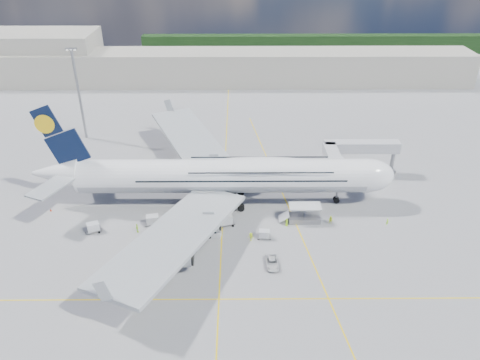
{
  "coord_description": "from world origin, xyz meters",
  "views": [
    {
      "loc": [
        3.11,
        -77.64,
        55.34
      ],
      "look_at": [
        3.69,
        8.0,
        6.85
      ],
      "focal_mm": 35.0,
      "sensor_mm": 36.0,
      "label": 1
    }
  ],
  "objects_px": {
    "cone_wing_left_inner": "(214,166)",
    "cone_wing_right_outer": "(157,262)",
    "cargo_loader": "(303,215)",
    "service_van": "(272,263)",
    "cone_tail": "(51,210)",
    "dolly_nose_far": "(264,234)",
    "dolly_row_c": "(167,253)",
    "dolly_row_a": "(93,227)",
    "baggage_tug": "(214,234)",
    "dolly_nose_near": "(226,220)",
    "dolly_back": "(133,256)",
    "cone_nose": "(388,184)",
    "crew_tug": "(251,237)",
    "cone_wing_right_inner": "(180,263)",
    "cone_wing_left_outer": "(207,150)",
    "dolly_row_b": "(153,220)",
    "catering_truck_outer": "(179,125)",
    "light_mast": "(79,93)",
    "crew_nose": "(387,222)",
    "crew_van": "(287,222)",
    "airliner": "(224,175)",
    "jet_bridge": "(351,153)",
    "crew_wing": "(137,228)",
    "crew_loader": "(331,220)",
    "catering_truck_inner": "(211,172)"
  },
  "relations": [
    {
      "from": "baggage_tug",
      "to": "crew_loader",
      "type": "xyz_separation_m",
      "value": [
        23.69,
        4.34,
        0.22
      ]
    },
    {
      "from": "catering_truck_outer",
      "to": "cone_wing_right_inner",
      "type": "xyz_separation_m",
      "value": [
        6.69,
        -61.24,
        -1.33
      ]
    },
    {
      "from": "dolly_row_a",
      "to": "cone_tail",
      "type": "distance_m",
      "value": 13.57
    },
    {
      "from": "dolly_back",
      "to": "cone_nose",
      "type": "relative_size",
      "value": 6.24
    },
    {
      "from": "dolly_row_c",
      "to": "dolly_row_b",
      "type": "bearing_deg",
      "value": 90.27
    },
    {
      "from": "cone_wing_left_inner",
      "to": "cone_tail",
      "type": "xyz_separation_m",
      "value": [
        -34.34,
        -20.28,
        0.02
      ]
    },
    {
      "from": "catering_truck_outer",
      "to": "cone_nose",
      "type": "distance_m",
      "value": 62.13
    },
    {
      "from": "cargo_loader",
      "to": "cone_wing_left_outer",
      "type": "distance_m",
      "value": 39.71
    },
    {
      "from": "dolly_row_b",
      "to": "cone_tail",
      "type": "distance_m",
      "value": 23.37
    },
    {
      "from": "catering_truck_inner",
      "to": "cone_wing_left_outer",
      "type": "relative_size",
      "value": 11.24
    },
    {
      "from": "dolly_row_c",
      "to": "crew_van",
      "type": "bearing_deg",
      "value": 2.01
    },
    {
      "from": "crew_van",
      "to": "cone_wing_right_outer",
      "type": "height_order",
      "value": "crew_van"
    },
    {
      "from": "dolly_nose_far",
      "to": "crew_tug",
      "type": "xyz_separation_m",
      "value": [
        -2.65,
        -0.83,
        -0.03
      ]
    },
    {
      "from": "cone_nose",
      "to": "cone_wing_left_inner",
      "type": "distance_m",
      "value": 42.52
    },
    {
      "from": "crew_wing",
      "to": "cone_wing_left_outer",
      "type": "bearing_deg",
      "value": -30.5
    },
    {
      "from": "cone_tail",
      "to": "dolly_nose_far",
      "type": "bearing_deg",
      "value": -12.42
    },
    {
      "from": "light_mast",
      "to": "baggage_tug",
      "type": "height_order",
      "value": "light_mast"
    },
    {
      "from": "airliner",
      "to": "crew_loader",
      "type": "bearing_deg",
      "value": -20.84
    },
    {
      "from": "baggage_tug",
      "to": "dolly_row_c",
      "type": "bearing_deg",
      "value": -130.8
    },
    {
      "from": "dolly_nose_far",
      "to": "service_van",
      "type": "height_order",
      "value": "dolly_nose_far"
    },
    {
      "from": "cone_nose",
      "to": "dolly_row_a",
      "type": "bearing_deg",
      "value": -164.07
    },
    {
      "from": "dolly_nose_far",
      "to": "crew_wing",
      "type": "xyz_separation_m",
      "value": [
        -25.32,
        2.19,
        0.01
      ]
    },
    {
      "from": "airliner",
      "to": "cone_nose",
      "type": "xyz_separation_m",
      "value": [
        38.52,
        7.68,
        -6.62
      ]
    },
    {
      "from": "cone_wing_left_inner",
      "to": "cone_wing_right_outer",
      "type": "xyz_separation_m",
      "value": [
        -8.95,
        -37.71,
        0.02
      ]
    },
    {
      "from": "dolly_row_c",
      "to": "cone_wing_left_outer",
      "type": "relative_size",
      "value": 7.21
    },
    {
      "from": "cargo_loader",
      "to": "dolly_nose_near",
      "type": "bearing_deg",
      "value": -174.55
    },
    {
      "from": "jet_bridge",
      "to": "crew_nose",
      "type": "xyz_separation_m",
      "value": [
        4.01,
        -19.83,
        -6.08
      ]
    },
    {
      "from": "baggage_tug",
      "to": "cone_tail",
      "type": "distance_m",
      "value": 36.86
    },
    {
      "from": "light_mast",
      "to": "baggage_tug",
      "type": "distance_m",
      "value": 62.62
    },
    {
      "from": "cone_wing_left_inner",
      "to": "cone_wing_left_outer",
      "type": "distance_m",
      "value": 9.27
    },
    {
      "from": "dolly_back",
      "to": "crew_nose",
      "type": "relative_size",
      "value": 2.09
    },
    {
      "from": "dolly_row_a",
      "to": "cone_wing_left_outer",
      "type": "height_order",
      "value": "dolly_row_a"
    },
    {
      "from": "crew_van",
      "to": "cone_tail",
      "type": "relative_size",
      "value": 3.17
    },
    {
      "from": "cone_wing_right_outer",
      "to": "cone_tail",
      "type": "height_order",
      "value": "cone_tail"
    },
    {
      "from": "airliner",
      "to": "cone_wing_left_outer",
      "type": "bearing_deg",
      "value": 101.47
    },
    {
      "from": "catering_truck_inner",
      "to": "crew_wing",
      "type": "xyz_separation_m",
      "value": [
        -13.71,
        -22.25,
        -0.64
      ]
    },
    {
      "from": "cone_wing_left_inner",
      "to": "cone_wing_right_outer",
      "type": "bearing_deg",
      "value": -103.36
    },
    {
      "from": "cone_wing_left_outer",
      "to": "dolly_row_b",
      "type": "bearing_deg",
      "value": -105.02
    },
    {
      "from": "catering_truck_outer",
      "to": "cone_wing_right_inner",
      "type": "bearing_deg",
      "value": -81.91
    },
    {
      "from": "catering_truck_outer",
      "to": "cone_nose",
      "type": "relative_size",
      "value": 11.21
    },
    {
      "from": "crew_tug",
      "to": "cone_wing_right_inner",
      "type": "relative_size",
      "value": 3.36
    },
    {
      "from": "crew_wing",
      "to": "crew_tug",
      "type": "xyz_separation_m",
      "value": [
        22.67,
        -3.02,
        -0.04
      ]
    },
    {
      "from": "cone_wing_left_outer",
      "to": "cone_tail",
      "type": "distance_m",
      "value": 43.36
    },
    {
      "from": "airliner",
      "to": "jet_bridge",
      "type": "distance_m",
      "value": 31.5
    },
    {
      "from": "crew_tug",
      "to": "cone_wing_left_inner",
      "type": "bearing_deg",
      "value": 122.76
    },
    {
      "from": "cone_wing_left_outer",
      "to": "cone_tail",
      "type": "relative_size",
      "value": 1.03
    },
    {
      "from": "cargo_loader",
      "to": "service_van",
      "type": "relative_size",
      "value": 1.8
    },
    {
      "from": "light_mast",
      "to": "crew_loader",
      "type": "height_order",
      "value": "light_mast"
    },
    {
      "from": "light_mast",
      "to": "crew_nose",
      "type": "xyz_separation_m",
      "value": [
        73.81,
        -43.9,
        -12.44
      ]
    },
    {
      "from": "dolly_row_c",
      "to": "cone_wing_right_outer",
      "type": "bearing_deg",
      "value": -164.45
    }
  ]
}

